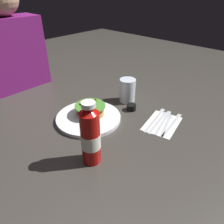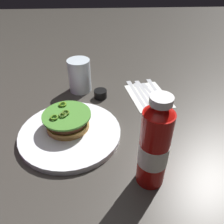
{
  "view_description": "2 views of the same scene",
  "coord_description": "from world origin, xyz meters",
  "px_view_note": "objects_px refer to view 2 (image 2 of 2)",
  "views": [
    {
      "loc": [
        -0.57,
        -0.62,
        0.53
      ],
      "look_at": [
        -0.05,
        -0.13,
        0.09
      ],
      "focal_mm": 33.73,
      "sensor_mm": 36.0,
      "label": 1
    },
    {
      "loc": [
        -0.56,
        -0.1,
        0.45
      ],
      "look_at": [
        -0.07,
        -0.12,
        0.08
      ],
      "focal_mm": 37.02,
      "sensor_mm": 36.0,
      "label": 2
    }
  ],
  "objects_px": {
    "napkin": "(148,96)",
    "dinner_plate": "(69,133)",
    "steak_knife": "(146,91)",
    "fork_utensil": "(151,92)",
    "water_glass": "(80,76)",
    "condiment_cup": "(100,94)",
    "ketchup_bottle": "(154,147)",
    "table_knife": "(156,90)",
    "burger_sandwich": "(67,120)",
    "spoon_utensil": "(141,92)",
    "butter_knife": "(136,93)"
  },
  "relations": [
    {
      "from": "table_knife",
      "to": "fork_utensil",
      "type": "relative_size",
      "value": 1.17
    },
    {
      "from": "napkin",
      "to": "table_knife",
      "type": "xyz_separation_m",
      "value": [
        0.03,
        -0.03,
        0.0
      ]
    },
    {
      "from": "dinner_plate",
      "to": "table_knife",
      "type": "bearing_deg",
      "value": -52.63
    },
    {
      "from": "ketchup_bottle",
      "to": "steak_knife",
      "type": "distance_m",
      "value": 0.4
    },
    {
      "from": "steak_knife",
      "to": "fork_utensil",
      "type": "bearing_deg",
      "value": -101.84
    },
    {
      "from": "burger_sandwich",
      "to": "dinner_plate",
      "type": "bearing_deg",
      "value": -173.55
    },
    {
      "from": "water_glass",
      "to": "table_knife",
      "type": "xyz_separation_m",
      "value": [
        -0.02,
        -0.28,
        -0.06
      ]
    },
    {
      "from": "water_glass",
      "to": "spoon_utensil",
      "type": "distance_m",
      "value": 0.23
    },
    {
      "from": "burger_sandwich",
      "to": "napkin",
      "type": "xyz_separation_m",
      "value": [
        0.18,
        -0.27,
        -0.04
      ]
    },
    {
      "from": "napkin",
      "to": "fork_utensil",
      "type": "height_order",
      "value": "fork_utensil"
    },
    {
      "from": "table_knife",
      "to": "ketchup_bottle",
      "type": "bearing_deg",
      "value": 166.35
    },
    {
      "from": "water_glass",
      "to": "fork_utensil",
      "type": "bearing_deg",
      "value": -97.85
    },
    {
      "from": "dinner_plate",
      "to": "spoon_utensil",
      "type": "bearing_deg",
      "value": -47.59
    },
    {
      "from": "spoon_utensil",
      "to": "steak_knife",
      "type": "bearing_deg",
      "value": -90.7
    },
    {
      "from": "butter_knife",
      "to": "table_knife",
      "type": "bearing_deg",
      "value": -78.99
    },
    {
      "from": "condiment_cup",
      "to": "napkin",
      "type": "xyz_separation_m",
      "value": [
        -0.0,
        -0.17,
        -0.01
      ]
    },
    {
      "from": "dinner_plate",
      "to": "napkin",
      "type": "xyz_separation_m",
      "value": [
        0.2,
        -0.27,
        -0.01
      ]
    },
    {
      "from": "water_glass",
      "to": "condiment_cup",
      "type": "height_order",
      "value": "water_glass"
    },
    {
      "from": "water_glass",
      "to": "table_knife",
      "type": "distance_m",
      "value": 0.29
    },
    {
      "from": "ketchup_bottle",
      "to": "table_knife",
      "type": "relative_size",
      "value": 1.1
    },
    {
      "from": "napkin",
      "to": "table_knife",
      "type": "distance_m",
      "value": 0.05
    },
    {
      "from": "burger_sandwich",
      "to": "table_knife",
      "type": "xyz_separation_m",
      "value": [
        0.21,
        -0.3,
        -0.04
      ]
    },
    {
      "from": "ketchup_bottle",
      "to": "steak_knife",
      "type": "height_order",
      "value": "ketchup_bottle"
    },
    {
      "from": "table_knife",
      "to": "spoon_utensil",
      "type": "xyz_separation_m",
      "value": [
        -0.01,
        0.06,
        0.0
      ]
    },
    {
      "from": "steak_knife",
      "to": "butter_knife",
      "type": "relative_size",
      "value": 0.94
    },
    {
      "from": "dinner_plate",
      "to": "water_glass",
      "type": "bearing_deg",
      "value": -4.47
    },
    {
      "from": "napkin",
      "to": "steak_knife",
      "type": "height_order",
      "value": "steak_knife"
    },
    {
      "from": "ketchup_bottle",
      "to": "table_knife",
      "type": "bearing_deg",
      "value": -13.65
    },
    {
      "from": "fork_utensil",
      "to": "steak_knife",
      "type": "height_order",
      "value": "same"
    },
    {
      "from": "napkin",
      "to": "table_knife",
      "type": "height_order",
      "value": "table_knife"
    },
    {
      "from": "spoon_utensil",
      "to": "butter_knife",
      "type": "relative_size",
      "value": 0.9
    },
    {
      "from": "table_knife",
      "to": "butter_knife",
      "type": "height_order",
      "value": "same"
    },
    {
      "from": "table_knife",
      "to": "spoon_utensil",
      "type": "bearing_deg",
      "value": 97.94
    },
    {
      "from": "napkin",
      "to": "condiment_cup",
      "type": "bearing_deg",
      "value": 89.72
    },
    {
      "from": "ketchup_bottle",
      "to": "spoon_utensil",
      "type": "distance_m",
      "value": 0.4
    },
    {
      "from": "steak_knife",
      "to": "butter_knife",
      "type": "height_order",
      "value": "same"
    },
    {
      "from": "water_glass",
      "to": "table_knife",
      "type": "height_order",
      "value": "water_glass"
    },
    {
      "from": "condiment_cup",
      "to": "steak_knife",
      "type": "relative_size",
      "value": 0.22
    },
    {
      "from": "burger_sandwich",
      "to": "ketchup_bottle",
      "type": "distance_m",
      "value": 0.28
    },
    {
      "from": "burger_sandwich",
      "to": "steak_knife",
      "type": "distance_m",
      "value": 0.33
    },
    {
      "from": "fork_utensil",
      "to": "butter_knife",
      "type": "xyz_separation_m",
      "value": [
        -0.0,
        0.06,
        0.0
      ]
    },
    {
      "from": "burger_sandwich",
      "to": "spoon_utensil",
      "type": "height_order",
      "value": "burger_sandwich"
    },
    {
      "from": "ketchup_bottle",
      "to": "table_knife",
      "type": "height_order",
      "value": "ketchup_bottle"
    },
    {
      "from": "butter_knife",
      "to": "burger_sandwich",
      "type": "bearing_deg",
      "value": 130.93
    },
    {
      "from": "napkin",
      "to": "fork_utensil",
      "type": "bearing_deg",
      "value": -31.05
    },
    {
      "from": "dinner_plate",
      "to": "steak_knife",
      "type": "height_order",
      "value": "dinner_plate"
    },
    {
      "from": "water_glass",
      "to": "burger_sandwich",
      "type": "bearing_deg",
      "value": 174.66
    },
    {
      "from": "napkin",
      "to": "dinner_plate",
      "type": "bearing_deg",
      "value": 126.27
    },
    {
      "from": "burger_sandwich",
      "to": "table_knife",
      "type": "bearing_deg",
      "value": -55.13
    },
    {
      "from": "butter_knife",
      "to": "ketchup_bottle",
      "type": "bearing_deg",
      "value": 177.21
    }
  ]
}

